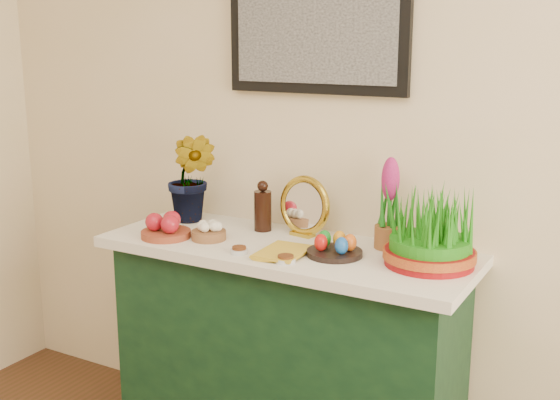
% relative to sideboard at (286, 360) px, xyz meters
% --- Properties ---
extents(sideboard, '(1.30, 0.45, 0.85)m').
position_rel_sideboard_xyz_m(sideboard, '(0.00, 0.00, 0.00)').
color(sideboard, '#163C1D').
rests_on(sideboard, ground).
extents(tablecloth, '(1.40, 0.55, 0.04)m').
position_rel_sideboard_xyz_m(tablecloth, '(0.00, 0.00, 0.45)').
color(tablecloth, silver).
rests_on(tablecloth, sideboard).
extents(hyacinth_green, '(0.28, 0.25, 0.50)m').
position_rel_sideboard_xyz_m(hyacinth_green, '(-0.50, 0.10, 0.71)').
color(hyacinth_green, '#1E7A1A').
rests_on(hyacinth_green, tablecloth).
extents(apple_bowl, '(0.24, 0.24, 0.10)m').
position_rel_sideboard_xyz_m(apple_bowl, '(-0.45, -0.14, 0.51)').
color(apple_bowl, brown).
rests_on(apple_bowl, tablecloth).
extents(garlic_basket, '(0.17, 0.17, 0.07)m').
position_rel_sideboard_xyz_m(garlic_basket, '(-0.29, -0.09, 0.50)').
color(garlic_basket, brown).
rests_on(garlic_basket, tablecloth).
extents(vinegar_cruet, '(0.07, 0.07, 0.20)m').
position_rel_sideboard_xyz_m(vinegar_cruet, '(-0.18, 0.12, 0.55)').
color(vinegar_cruet, black).
rests_on(vinegar_cruet, tablecloth).
extents(mirror, '(0.24, 0.09, 0.24)m').
position_rel_sideboard_xyz_m(mirror, '(-0.00, 0.15, 0.58)').
color(mirror, gold).
rests_on(mirror, tablecloth).
extents(book, '(0.15, 0.21, 0.03)m').
position_rel_sideboard_xyz_m(book, '(-0.03, -0.13, 0.48)').
color(book, gold).
rests_on(book, tablecloth).
extents(spice_dish_left, '(0.06, 0.06, 0.03)m').
position_rel_sideboard_xyz_m(spice_dish_left, '(-0.09, -0.18, 0.48)').
color(spice_dish_left, silver).
rests_on(spice_dish_left, tablecloth).
extents(spice_dish_right, '(0.07, 0.07, 0.03)m').
position_rel_sideboard_xyz_m(spice_dish_right, '(0.10, -0.19, 0.48)').
color(spice_dish_right, silver).
rests_on(spice_dish_right, tablecloth).
extents(egg_plate, '(0.23, 0.23, 0.08)m').
position_rel_sideboard_xyz_m(egg_plate, '(0.21, -0.03, 0.49)').
color(egg_plate, black).
rests_on(egg_plate, tablecloth).
extents(hyacinth_pink, '(0.10, 0.10, 0.34)m').
position_rel_sideboard_xyz_m(hyacinth_pink, '(0.34, 0.14, 0.62)').
color(hyacinth_pink, brown).
rests_on(hyacinth_pink, tablecloth).
extents(wheatgrass_sabzeh, '(0.31, 0.31, 0.26)m').
position_rel_sideboard_xyz_m(wheatgrass_sabzeh, '(0.53, 0.03, 0.58)').
color(wheatgrass_sabzeh, maroon).
rests_on(wheatgrass_sabzeh, tablecloth).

